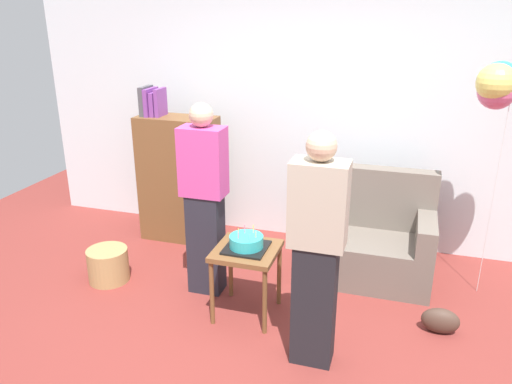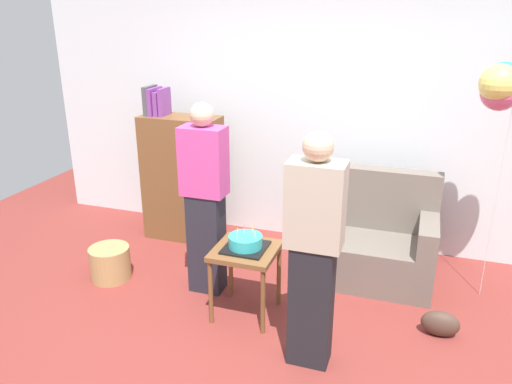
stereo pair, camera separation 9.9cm
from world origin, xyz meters
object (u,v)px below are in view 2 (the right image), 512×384
at_px(birthday_cake, 245,243).
at_px(handbag, 440,324).
at_px(couch, 371,241).
at_px(person_holding_cake, 313,252).
at_px(side_table, 246,258).
at_px(wicker_basket, 110,263).
at_px(balloon_bunch, 510,85).
at_px(bookshelf, 182,177).
at_px(person_blowing_candles, 205,199).

relative_size(birthday_cake, handbag, 1.14).
xyz_separation_m(couch, person_holding_cake, (-0.25, -1.33, 0.49)).
relative_size(couch, side_table, 1.91).
bearing_deg(birthday_cake, handbag, 7.30).
bearing_deg(person_holding_cake, side_table, -18.92).
relative_size(couch, wicker_basket, 3.06).
xyz_separation_m(person_holding_cake, balloon_bunch, (1.15, 1.28, 0.94)).
relative_size(couch, bookshelf, 0.69).
relative_size(wicker_basket, handbag, 1.29).
height_order(side_table, handbag, side_table).
bearing_deg(birthday_cake, side_table, -112.45).
bearing_deg(person_holding_cake, handbag, -132.22).
distance_m(bookshelf, side_table, 1.61).
relative_size(birthday_cake, person_holding_cake, 0.20).
xyz_separation_m(person_holding_cake, wicker_basket, (-1.96, 0.52, -0.68)).
height_order(person_holding_cake, handbag, person_holding_cake).
bearing_deg(couch, bookshelf, 173.61).
relative_size(couch, handbag, 3.93).
distance_m(birthday_cake, balloon_bunch, 2.28).
relative_size(bookshelf, person_holding_cake, 0.97).
xyz_separation_m(bookshelf, side_table, (1.11, -1.15, -0.18)).
xyz_separation_m(bookshelf, balloon_bunch, (2.87, -0.26, 1.10)).
distance_m(side_table, person_blowing_candles, 0.61).
height_order(birthday_cake, balloon_bunch, balloon_bunch).
height_order(handbag, balloon_bunch, balloon_bunch).
relative_size(bookshelf, handbag, 5.66).
xyz_separation_m(couch, birthday_cake, (-0.86, -0.93, 0.29)).
xyz_separation_m(person_blowing_candles, person_holding_cake, (1.05, -0.64, 0.00)).
height_order(side_table, person_holding_cake, person_holding_cake).
relative_size(bookshelf, wicker_basket, 4.40).
bearing_deg(side_table, wicker_basket, 174.47).
bearing_deg(wicker_basket, person_holding_cake, -14.95).
distance_m(couch, birthday_cake, 1.30).
relative_size(couch, person_blowing_candles, 0.67).
bearing_deg(person_holding_cake, birthday_cake, -18.92).
relative_size(side_table, handbag, 2.06).
bearing_deg(bookshelf, balloon_bunch, -5.23).
xyz_separation_m(bookshelf, birthday_cake, (1.11, -1.15, -0.05)).
distance_m(bookshelf, birthday_cake, 1.60).
distance_m(birthday_cake, person_blowing_candles, 0.55).
height_order(wicker_basket, handbag, wicker_basket).
xyz_separation_m(person_blowing_candles, handbag, (1.91, -0.06, -0.73)).
bearing_deg(side_table, person_holding_cake, -32.80).
distance_m(side_table, handbag, 1.53).
height_order(person_blowing_candles, handbag, person_blowing_candles).
xyz_separation_m(person_blowing_candles, balloon_bunch, (2.20, 0.64, 0.94)).
distance_m(handbag, balloon_bunch, 1.84).
bearing_deg(person_blowing_candles, couch, 50.68).
height_order(person_blowing_candles, balloon_bunch, balloon_bunch).
bearing_deg(handbag, balloon_bunch, 67.77).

